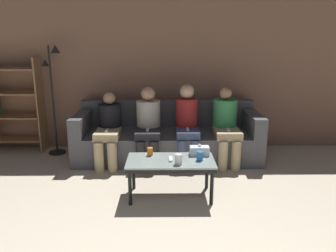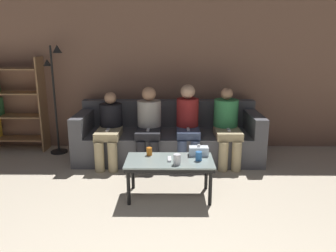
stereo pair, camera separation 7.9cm
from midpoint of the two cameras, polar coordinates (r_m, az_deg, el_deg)
The scene contains 14 objects.
wall_back at distance 5.33m, azimuth -0.58°, elevation 10.05°, with size 12.00×0.06×2.60m.
couch at distance 4.97m, azimuth -0.55°, elevation -2.08°, with size 2.69×0.97×0.82m.
coffee_table at distance 3.67m, azimuth -0.17°, elevation -6.59°, with size 0.97×0.51×0.44m.
cup_near_left at distance 3.64m, azimuth 4.95°, elevation -5.21°, with size 0.07×0.07×0.10m.
cup_near_right at distance 3.51m, azimuth 1.18°, elevation -5.81°, with size 0.08×0.08×0.11m.
cup_far_center at distance 3.79m, azimuth -3.74°, elevation -4.45°, with size 0.06×0.06×0.09m.
tissue_box at distance 3.80m, azimuth 4.90°, elevation -4.29°, with size 0.22×0.12×0.13m.
game_remote at distance 3.65m, azimuth -0.17°, elevation -5.76°, with size 0.04×0.15×0.02m.
bookshelf at distance 5.79m, azimuth -27.28°, elevation 3.25°, with size 0.98×0.32×1.49m.
standing_lamp at distance 5.28m, azimuth -19.77°, elevation 6.14°, with size 0.31×0.26×1.67m.
seated_person_left_end at distance 4.74m, azimuth -10.72°, elevation -0.10°, with size 0.33×0.73×1.01m.
seated_person_mid_left at distance 4.69m, azimuth -3.96°, elevation 0.51°, with size 0.34×0.70×1.09m.
seated_person_mid_right at distance 4.69m, azimuth 2.85°, elevation 0.73°, with size 0.32×0.64×1.12m.
seated_person_right_end at distance 4.76m, azimuth 9.58°, elevation 0.48°, with size 0.35×0.70×1.08m.
Camera 1 is at (-0.04, -1.18, 1.71)m, focal length 35.00 mm.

